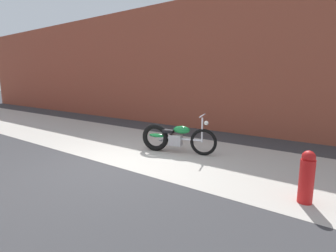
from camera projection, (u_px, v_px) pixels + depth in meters
ground_plane at (115, 167)px, 5.86m from camera, size 80.00×80.00×0.00m
sidewalk_slab at (163, 150)px, 7.24m from camera, size 36.00×3.50×0.01m
brick_building_wall at (222, 64)px, 9.54m from camera, size 36.00×0.50×4.81m
motorcycle_green at (173, 138)px, 6.91m from camera, size 1.95×0.82×1.03m
fire_hydrant at (307, 177)px, 4.09m from camera, size 0.22×0.22×0.84m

